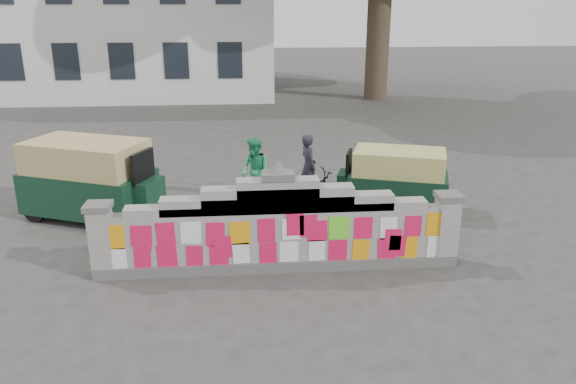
% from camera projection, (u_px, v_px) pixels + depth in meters
% --- Properties ---
extents(ground, '(100.00, 100.00, 0.00)m').
position_uv_depth(ground, '(278.00, 269.00, 10.02)').
color(ground, '#383533').
rests_on(ground, ground).
extents(parapet_wall, '(6.48, 0.44, 2.01)m').
position_uv_depth(parapet_wall, '(278.00, 230.00, 9.78)').
color(parapet_wall, '#4C4C49').
rests_on(parapet_wall, ground).
extents(building, '(16.00, 10.00, 8.90)m').
position_uv_depth(building, '(113.00, 12.00, 28.89)').
color(building, silver).
rests_on(building, ground).
extents(cyclist_bike, '(1.76, 1.01, 0.87)m').
position_uv_depth(cyclist_bike, '(308.00, 190.00, 12.85)').
color(cyclist_bike, black).
rests_on(cyclist_bike, ground).
extents(cyclist_rider, '(0.49, 0.62, 1.48)m').
position_uv_depth(cyclist_rider, '(308.00, 177.00, 12.75)').
color(cyclist_rider, '#212129').
rests_on(cyclist_rider, ground).
extents(pedestrian, '(0.91, 0.96, 1.57)m').
position_uv_depth(pedestrian, '(255.00, 171.00, 13.04)').
color(pedestrian, '#2A9C65').
rests_on(pedestrian, ground).
extents(rickshaw_left, '(3.19, 2.35, 1.72)m').
position_uv_depth(rickshaw_left, '(91.00, 179.00, 12.12)').
color(rickshaw_left, '#113321').
rests_on(rickshaw_left, ground).
extents(rickshaw_right, '(2.59, 1.78, 1.39)m').
position_uv_depth(rickshaw_right, '(395.00, 179.00, 12.66)').
color(rickshaw_right, black).
rests_on(rickshaw_right, ground).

